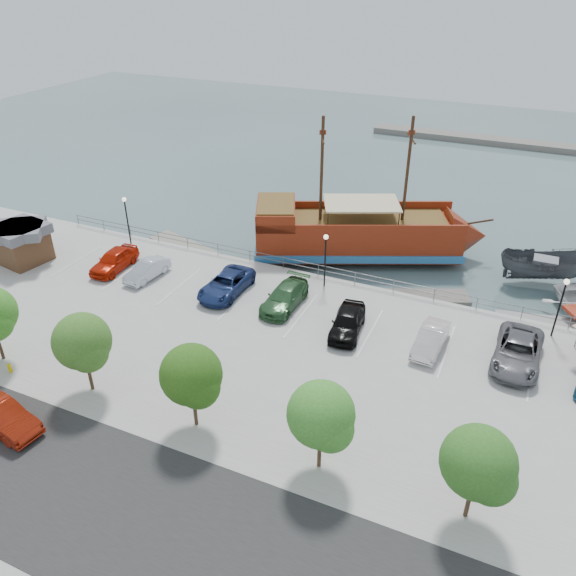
% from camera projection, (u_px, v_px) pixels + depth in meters
% --- Properties ---
extents(ground, '(160.00, 160.00, 0.00)m').
position_uv_depth(ground, '(289.00, 343.00, 37.95)').
color(ground, '#3E5456').
extents(street, '(100.00, 8.00, 0.04)m').
position_uv_depth(street, '(143.00, 519.00, 24.84)').
color(street, '#252525').
rests_on(street, land_slab).
extents(sidewalk, '(100.00, 4.00, 0.05)m').
position_uv_depth(sidewalk, '(213.00, 430.00, 29.57)').
color(sidewalk, '#9B9A95').
rests_on(sidewalk, land_slab).
extents(seawall_railing, '(50.00, 0.06, 1.00)m').
position_uv_depth(seawall_railing, '(330.00, 272.00, 43.32)').
color(seawall_railing, '#5E6062').
rests_on(seawall_railing, land_slab).
extents(far_shore, '(40.00, 3.00, 0.80)m').
position_uv_depth(far_shore, '(516.00, 143.00, 77.55)').
color(far_shore, '#68635B').
rests_on(far_shore, ground).
extents(pirate_ship, '(20.17, 12.82, 12.62)m').
position_uv_depth(pirate_ship, '(374.00, 235.00, 47.86)').
color(pirate_ship, maroon).
rests_on(pirate_ship, ground).
extents(patrol_boat, '(7.38, 4.43, 2.68)m').
position_uv_depth(patrol_boat, '(544.00, 269.00, 44.19)').
color(patrol_boat, '#3F4348').
rests_on(patrol_boat, ground).
extents(dock_west, '(7.64, 4.09, 0.42)m').
position_uv_depth(dock_west, '(184.00, 247.00, 50.13)').
color(dock_west, gray).
rests_on(dock_west, ground).
extents(dock_mid, '(7.18, 4.61, 0.40)m').
position_uv_depth(dock_mid, '(422.00, 298.00, 42.64)').
color(dock_mid, '#6B645C').
rests_on(dock_mid, ground).
extents(dock_east, '(6.54, 3.05, 0.36)m').
position_uv_depth(dock_east, '(542.00, 323.00, 39.68)').
color(dock_east, gray).
rests_on(dock_east, ground).
extents(shed, '(4.38, 4.38, 3.13)m').
position_uv_depth(shed, '(21.00, 242.00, 45.27)').
color(shed, '#52341F').
rests_on(shed, land_slab).
extents(street_sedan, '(4.92, 2.25, 1.56)m').
position_uv_depth(street_sedan, '(1.00, 417.00, 29.31)').
color(street_sedan, maroon).
rests_on(street_sedan, street).
extents(fire_hydrant, '(0.23, 0.23, 0.66)m').
position_uv_depth(fire_hydrant, '(10.00, 368.00, 33.51)').
color(fire_hydrant, '#E6C800').
rests_on(fire_hydrant, sidewalk).
extents(lamp_post_left, '(0.36, 0.36, 4.28)m').
position_uv_depth(lamp_post_left, '(126.00, 212.00, 47.39)').
color(lamp_post_left, black).
rests_on(lamp_post_left, land_slab).
extents(lamp_post_mid, '(0.36, 0.36, 4.28)m').
position_uv_depth(lamp_post_mid, '(325.00, 251.00, 41.07)').
color(lamp_post_mid, black).
rests_on(lamp_post_mid, land_slab).
extents(lamp_post_right, '(0.36, 0.36, 4.28)m').
position_uv_depth(lamp_post_right, '(562.00, 298.00, 35.46)').
color(lamp_post_right, black).
rests_on(lamp_post_right, land_slab).
extents(tree_c, '(3.30, 3.20, 5.00)m').
position_uv_depth(tree_c, '(84.00, 344.00, 30.60)').
color(tree_c, '#473321').
rests_on(tree_c, sidewalk).
extents(tree_d, '(3.30, 3.20, 5.00)m').
position_uv_depth(tree_d, '(193.00, 378.00, 28.14)').
color(tree_d, '#473321').
rests_on(tree_d, sidewalk).
extents(tree_e, '(3.30, 3.20, 5.00)m').
position_uv_depth(tree_e, '(323.00, 418.00, 25.69)').
color(tree_e, '#473321').
rests_on(tree_e, sidewalk).
extents(tree_f, '(3.30, 3.20, 5.00)m').
position_uv_depth(tree_f, '(481.00, 466.00, 23.23)').
color(tree_f, '#473321').
rests_on(tree_f, sidewalk).
extents(parked_car_a, '(2.16, 4.84, 1.62)m').
position_uv_depth(parked_car_a, '(114.00, 260.00, 44.51)').
color(parked_car_a, '#BA1B05').
rests_on(parked_car_a, land_slab).
extents(parked_car_b, '(1.85, 4.20, 1.34)m').
position_uv_depth(parked_car_b, '(147.00, 270.00, 43.33)').
color(parked_car_b, silver).
rests_on(parked_car_b, land_slab).
extents(parked_car_c, '(2.54, 5.43, 1.50)m').
position_uv_depth(parked_car_c, '(226.00, 284.00, 41.28)').
color(parked_car_c, navy).
rests_on(parked_car_c, land_slab).
extents(parked_car_d, '(2.20, 5.19, 1.49)m').
position_uv_depth(parked_car_d, '(285.00, 297.00, 39.76)').
color(parked_car_d, '#2F5D32').
rests_on(parked_car_d, land_slab).
extents(parked_car_e, '(2.47, 4.92, 1.61)m').
position_uv_depth(parked_car_e, '(347.00, 322.00, 36.94)').
color(parked_car_e, black).
rests_on(parked_car_e, land_slab).
extents(parked_car_f, '(1.79, 4.44, 1.43)m').
position_uv_depth(parked_car_f, '(431.00, 339.00, 35.39)').
color(parked_car_f, white).
rests_on(parked_car_f, land_slab).
extents(parked_car_g, '(2.88, 5.94, 1.63)m').
position_uv_depth(parked_car_g, '(518.00, 352.00, 34.09)').
color(parked_car_g, slate).
rests_on(parked_car_g, land_slab).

